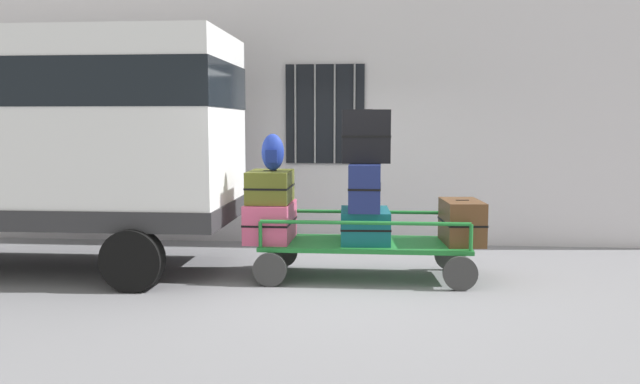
{
  "coord_description": "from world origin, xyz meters",
  "views": [
    {
      "loc": [
        0.37,
        -7.39,
        1.87
      ],
      "look_at": [
        -0.29,
        0.23,
        1.04
      ],
      "focal_mm": 35.99,
      "sensor_mm": 36.0,
      "label": 1
    }
  ],
  "objects_px": {
    "van": "(36,128)",
    "suitcase_center_bottom": "(462,222)",
    "suitcase_left_bottom": "(271,221)",
    "luggage_cart": "(365,248)",
    "suitcase_midleft_middle": "(365,186)",
    "backpack": "(273,152)",
    "suitcase_midleft_bottom": "(365,225)",
    "suitcase_left_middle": "(270,186)",
    "suitcase_midleft_top": "(366,136)"
  },
  "relations": [
    {
      "from": "van",
      "to": "suitcase_midleft_middle",
      "type": "height_order",
      "value": "van"
    },
    {
      "from": "van",
      "to": "suitcase_center_bottom",
      "type": "relative_size",
      "value": 6.28
    },
    {
      "from": "luggage_cart",
      "to": "suitcase_midleft_middle",
      "type": "distance_m",
      "value": 0.75
    },
    {
      "from": "van",
      "to": "suitcase_midleft_bottom",
      "type": "bearing_deg",
      "value": -1.27
    },
    {
      "from": "suitcase_left_bottom",
      "to": "backpack",
      "type": "height_order",
      "value": "backpack"
    },
    {
      "from": "suitcase_center_bottom",
      "to": "backpack",
      "type": "height_order",
      "value": "backpack"
    },
    {
      "from": "suitcase_center_bottom",
      "to": "suitcase_midleft_middle",
      "type": "bearing_deg",
      "value": -177.98
    },
    {
      "from": "backpack",
      "to": "van",
      "type": "bearing_deg",
      "value": 176.98
    },
    {
      "from": "suitcase_midleft_bottom",
      "to": "suitcase_left_bottom",
      "type": "bearing_deg",
      "value": -179.77
    },
    {
      "from": "suitcase_midleft_top",
      "to": "suitcase_midleft_bottom",
      "type": "bearing_deg",
      "value": 90.0
    },
    {
      "from": "suitcase_midleft_middle",
      "to": "suitcase_midleft_bottom",
      "type": "bearing_deg",
      "value": 90.0
    },
    {
      "from": "luggage_cart",
      "to": "suitcase_left_bottom",
      "type": "xyz_separation_m",
      "value": [
        -1.15,
        0.03,
        0.31
      ]
    },
    {
      "from": "van",
      "to": "luggage_cart",
      "type": "height_order",
      "value": "van"
    },
    {
      "from": "suitcase_midleft_middle",
      "to": "backpack",
      "type": "height_order",
      "value": "backpack"
    },
    {
      "from": "backpack",
      "to": "suitcase_midleft_bottom",
      "type": "bearing_deg",
      "value": 3.51
    },
    {
      "from": "suitcase_left_bottom",
      "to": "suitcase_midleft_bottom",
      "type": "relative_size",
      "value": 1.05
    },
    {
      "from": "luggage_cart",
      "to": "suitcase_midleft_bottom",
      "type": "xyz_separation_m",
      "value": [
        0.0,
        0.03,
        0.27
      ]
    },
    {
      "from": "van",
      "to": "suitcase_left_middle",
      "type": "relative_size",
      "value": 6.76
    },
    {
      "from": "suitcase_midleft_middle",
      "to": "suitcase_center_bottom",
      "type": "relative_size",
      "value": 1.08
    },
    {
      "from": "suitcase_midleft_bottom",
      "to": "luggage_cart",
      "type": "bearing_deg",
      "value": -90.0
    },
    {
      "from": "suitcase_midleft_top",
      "to": "backpack",
      "type": "height_order",
      "value": "suitcase_midleft_top"
    },
    {
      "from": "suitcase_midleft_bottom",
      "to": "suitcase_midleft_top",
      "type": "height_order",
      "value": "suitcase_midleft_top"
    },
    {
      "from": "luggage_cart",
      "to": "suitcase_midleft_bottom",
      "type": "relative_size",
      "value": 3.1
    },
    {
      "from": "luggage_cart",
      "to": "suitcase_left_bottom",
      "type": "bearing_deg",
      "value": 178.63
    },
    {
      "from": "suitcase_left_bottom",
      "to": "suitcase_left_middle",
      "type": "height_order",
      "value": "suitcase_left_middle"
    },
    {
      "from": "suitcase_midleft_middle",
      "to": "suitcase_midleft_top",
      "type": "bearing_deg",
      "value": 90.0
    },
    {
      "from": "van",
      "to": "suitcase_center_bottom",
      "type": "distance_m",
      "value": 5.4
    },
    {
      "from": "suitcase_midleft_middle",
      "to": "van",
      "type": "bearing_deg",
      "value": 178.2
    },
    {
      "from": "suitcase_midleft_top",
      "to": "suitcase_midleft_middle",
      "type": "bearing_deg",
      "value": -90.0
    },
    {
      "from": "van",
      "to": "backpack",
      "type": "bearing_deg",
      "value": -3.02
    },
    {
      "from": "van",
      "to": "suitcase_center_bottom",
      "type": "bearing_deg",
      "value": -0.97
    },
    {
      "from": "van",
      "to": "suitcase_left_bottom",
      "type": "xyz_separation_m",
      "value": [
        2.99,
        -0.1,
        -1.13
      ]
    },
    {
      "from": "backpack",
      "to": "suitcase_midleft_middle",
      "type": "bearing_deg",
      "value": 1.54
    },
    {
      "from": "suitcase_left_middle",
      "to": "suitcase_midleft_middle",
      "type": "bearing_deg",
      "value": -1.47
    },
    {
      "from": "suitcase_left_bottom",
      "to": "suitcase_midleft_bottom",
      "type": "height_order",
      "value": "suitcase_left_bottom"
    },
    {
      "from": "suitcase_left_middle",
      "to": "suitcase_midleft_middle",
      "type": "relative_size",
      "value": 0.86
    },
    {
      "from": "suitcase_left_middle",
      "to": "backpack",
      "type": "bearing_deg",
      "value": -53.91
    },
    {
      "from": "suitcase_left_bottom",
      "to": "luggage_cart",
      "type": "bearing_deg",
      "value": -1.37
    },
    {
      "from": "backpack",
      "to": "suitcase_left_middle",
      "type": "bearing_deg",
      "value": 126.09
    },
    {
      "from": "suitcase_left_middle",
      "to": "suitcase_left_bottom",
      "type": "bearing_deg",
      "value": 90.0
    },
    {
      "from": "suitcase_left_bottom",
      "to": "van",
      "type": "bearing_deg",
      "value": 178.15
    },
    {
      "from": "luggage_cart",
      "to": "backpack",
      "type": "relative_size",
      "value": 5.77
    },
    {
      "from": "suitcase_midleft_middle",
      "to": "suitcase_center_bottom",
      "type": "height_order",
      "value": "suitcase_midleft_middle"
    },
    {
      "from": "van",
      "to": "suitcase_midleft_bottom",
      "type": "relative_size",
      "value": 6.07
    },
    {
      "from": "suitcase_midleft_bottom",
      "to": "suitcase_left_middle",
      "type": "bearing_deg",
      "value": -179.57
    },
    {
      "from": "suitcase_midleft_middle",
      "to": "backpack",
      "type": "xyz_separation_m",
      "value": [
        -1.11,
        -0.03,
        0.4
      ]
    },
    {
      "from": "suitcase_midleft_bottom",
      "to": "suitcase_center_bottom",
      "type": "bearing_deg",
      "value": 0.12
    },
    {
      "from": "suitcase_left_bottom",
      "to": "backpack",
      "type": "bearing_deg",
      "value": -55.71
    },
    {
      "from": "luggage_cart",
      "to": "suitcase_midleft_middle",
      "type": "xyz_separation_m",
      "value": [
        0.0,
        -0.01,
        0.75
      ]
    },
    {
      "from": "van",
      "to": "backpack",
      "type": "xyz_separation_m",
      "value": [
        3.03,
        -0.16,
        -0.28
      ]
    }
  ]
}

